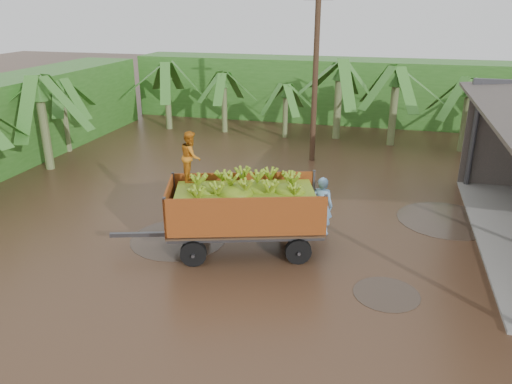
% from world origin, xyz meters
% --- Properties ---
extents(ground, '(100.00, 100.00, 0.00)m').
position_xyz_m(ground, '(0.00, 0.00, 0.00)').
color(ground, black).
rests_on(ground, ground).
extents(hedge_north, '(22.00, 3.00, 3.60)m').
position_xyz_m(hedge_north, '(-2.00, 16.00, 1.80)').
color(hedge_north, '#2D661E').
rests_on(hedge_north, ground).
extents(hedge_west, '(3.00, 18.00, 3.60)m').
position_xyz_m(hedge_west, '(-14.00, 4.00, 1.80)').
color(hedge_west, '#2D661E').
rests_on(hedge_west, ground).
extents(banana_trailer, '(6.02, 3.26, 3.41)m').
position_xyz_m(banana_trailer, '(-1.58, -1.60, 1.30)').
color(banana_trailer, '#BB551A').
rests_on(banana_trailer, ground).
extents(man_blue, '(0.70, 0.49, 1.83)m').
position_xyz_m(man_blue, '(0.41, -0.00, 0.92)').
color(man_blue, '#709ECC').
rests_on(man_blue, ground).
extents(utility_pole, '(1.20, 0.24, 7.35)m').
position_xyz_m(utility_pole, '(-1.03, 7.52, 3.73)').
color(utility_pole, '#47301E').
rests_on(utility_pole, ground).
extents(banana_plants, '(24.74, 20.61, 4.11)m').
position_xyz_m(banana_plants, '(-5.02, 6.50, 1.87)').
color(banana_plants, '#2D661E').
rests_on(banana_plants, ground).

